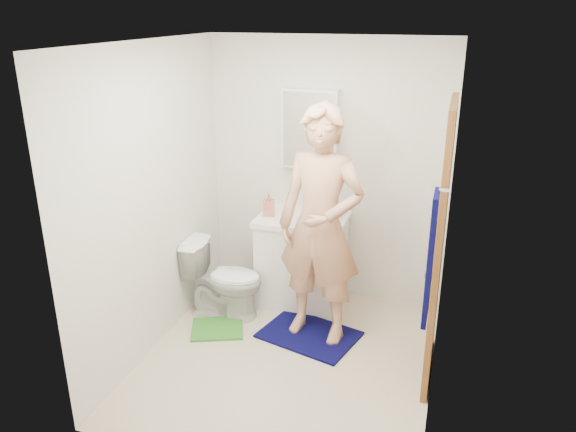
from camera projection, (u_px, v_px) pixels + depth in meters
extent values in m
cube|color=beige|center=(289.00, 358.00, 4.46)|extent=(2.20, 2.40, 0.02)
cube|color=white|center=(289.00, 40.00, 3.62)|extent=(2.20, 2.40, 0.02)
cube|color=silver|center=(327.00, 172.00, 5.13)|extent=(2.20, 0.02, 2.40)
cube|color=silver|center=(221.00, 292.00, 2.96)|extent=(2.20, 0.02, 2.40)
cube|color=silver|center=(152.00, 201.00, 4.35)|extent=(0.02, 2.40, 2.40)
cube|color=silver|center=(448.00, 233.00, 3.74)|extent=(0.02, 2.40, 2.40)
cube|color=white|center=(302.00, 262.00, 5.18)|extent=(0.75, 0.55, 0.80)
cube|color=white|center=(302.00, 219.00, 5.03)|extent=(0.79, 0.59, 0.05)
cylinder|color=white|center=(303.00, 218.00, 5.03)|extent=(0.40, 0.40, 0.03)
cylinder|color=silver|center=(308.00, 204.00, 5.16)|extent=(0.03, 0.03, 0.12)
cube|color=white|center=(310.00, 129.00, 4.96)|extent=(0.50, 0.12, 0.70)
cube|color=white|center=(308.00, 130.00, 4.91)|extent=(0.46, 0.01, 0.66)
cube|color=brown|center=(439.00, 248.00, 3.94)|extent=(0.05, 0.80, 2.05)
sphere|color=gold|center=(430.00, 276.00, 3.69)|extent=(0.07, 0.07, 0.07)
cube|color=#06063F|center=(430.00, 259.00, 3.23)|extent=(0.03, 0.24, 0.80)
cylinder|color=silver|center=(445.00, 190.00, 3.07)|extent=(0.06, 0.02, 0.02)
imported|color=white|center=(224.00, 279.00, 4.98)|extent=(0.69, 0.41, 0.70)
cube|color=#06063F|center=(309.00, 335.00, 4.75)|extent=(0.89, 0.74, 0.02)
cube|color=#3C9030|center=(217.00, 328.00, 4.84)|extent=(0.54, 0.51, 0.02)
imported|color=#C16A5A|center=(269.00, 204.00, 5.02)|extent=(0.11, 0.11, 0.21)
imported|color=#5A3D87|center=(337.00, 211.00, 5.03)|extent=(0.15, 0.15, 0.09)
imported|color=tan|center=(321.00, 227.00, 4.42)|extent=(0.77, 0.57, 1.93)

